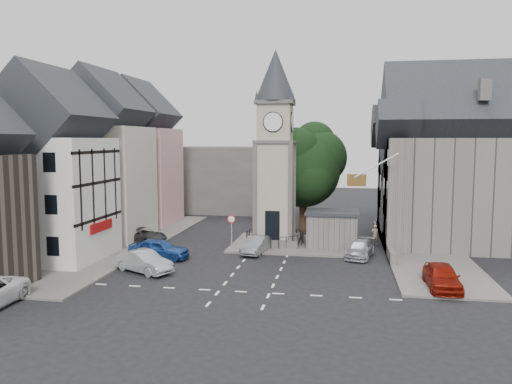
% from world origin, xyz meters
% --- Properties ---
extents(ground, '(120.00, 120.00, 0.00)m').
position_xyz_m(ground, '(0.00, 0.00, 0.00)').
color(ground, black).
rests_on(ground, ground).
extents(pavement_west, '(6.00, 30.00, 0.14)m').
position_xyz_m(pavement_west, '(-12.50, 6.00, 0.07)').
color(pavement_west, '#595651').
rests_on(pavement_west, ground).
extents(pavement_east, '(6.00, 26.00, 0.14)m').
position_xyz_m(pavement_east, '(12.00, 8.00, 0.07)').
color(pavement_east, '#595651').
rests_on(pavement_east, ground).
extents(central_island, '(10.00, 8.00, 0.16)m').
position_xyz_m(central_island, '(1.50, 8.00, 0.08)').
color(central_island, '#595651').
rests_on(central_island, ground).
extents(road_markings, '(20.00, 8.00, 0.01)m').
position_xyz_m(road_markings, '(0.00, -5.50, 0.01)').
color(road_markings, silver).
rests_on(road_markings, ground).
extents(clock_tower, '(4.86, 4.86, 16.25)m').
position_xyz_m(clock_tower, '(0.00, 7.99, 8.12)').
color(clock_tower, '#4C4944').
rests_on(clock_tower, ground).
extents(stone_shelter, '(4.30, 3.30, 3.08)m').
position_xyz_m(stone_shelter, '(4.80, 7.50, 1.55)').
color(stone_shelter, '#5D5A56').
rests_on(stone_shelter, ground).
extents(town_tree, '(7.20, 7.20, 10.80)m').
position_xyz_m(town_tree, '(2.00, 13.00, 6.97)').
color(town_tree, black).
rests_on(town_tree, ground).
extents(warning_sign_post, '(0.70, 0.19, 2.85)m').
position_xyz_m(warning_sign_post, '(-3.20, 5.43, 2.03)').
color(warning_sign_post, black).
rests_on(warning_sign_post, ground).
extents(terrace_pink, '(8.10, 7.60, 12.80)m').
position_xyz_m(terrace_pink, '(-15.50, 16.00, 6.58)').
color(terrace_pink, '#D89D94').
rests_on(terrace_pink, ground).
extents(terrace_cream, '(8.10, 7.60, 12.80)m').
position_xyz_m(terrace_cream, '(-15.50, 8.00, 6.58)').
color(terrace_cream, beige).
rests_on(terrace_cream, ground).
extents(terrace_tudor, '(8.10, 7.60, 12.00)m').
position_xyz_m(terrace_tudor, '(-15.50, 0.00, 6.19)').
color(terrace_tudor, silver).
rests_on(terrace_tudor, ground).
extents(backdrop_west, '(20.00, 10.00, 8.00)m').
position_xyz_m(backdrop_west, '(-12.00, 28.00, 4.00)').
color(backdrop_west, '#4C4944').
rests_on(backdrop_west, ground).
extents(east_building, '(14.40, 11.40, 12.60)m').
position_xyz_m(east_building, '(15.59, 11.00, 6.26)').
color(east_building, '#5D5A56').
rests_on(east_building, ground).
extents(east_boundary_wall, '(0.40, 16.00, 0.90)m').
position_xyz_m(east_boundary_wall, '(9.20, 10.00, 0.45)').
color(east_boundary_wall, '#5D5A56').
rests_on(east_boundary_wall, ground).
extents(flagpole, '(3.68, 0.10, 2.74)m').
position_xyz_m(flagpole, '(8.00, 4.00, 7.00)').
color(flagpole, white).
rests_on(flagpole, ground).
extents(car_west_blue, '(4.58, 1.99, 1.54)m').
position_xyz_m(car_west_blue, '(-7.82, 1.35, 0.77)').
color(car_west_blue, navy).
rests_on(car_west_blue, ground).
extents(car_west_silver, '(4.66, 3.41, 1.46)m').
position_xyz_m(car_west_silver, '(-7.50, -2.37, 0.73)').
color(car_west_silver, '#A6A8AE').
rests_on(car_west_silver, ground).
extents(car_west_grey, '(5.14, 3.53, 1.31)m').
position_xyz_m(car_west_grey, '(-11.50, 6.85, 0.65)').
color(car_west_grey, '#2A2A2D').
rests_on(car_west_grey, ground).
extents(car_island_silver, '(2.03, 4.22, 1.34)m').
position_xyz_m(car_island_silver, '(-1.00, 4.50, 0.67)').
color(car_island_silver, gray).
rests_on(car_island_silver, ground).
extents(car_island_east, '(2.65, 4.55, 1.24)m').
position_xyz_m(car_island_east, '(7.00, 4.50, 0.62)').
color(car_island_east, '#A1A2A9').
rests_on(car_island_east, ground).
extents(car_east_red, '(1.83, 4.53, 1.54)m').
position_xyz_m(car_east_red, '(11.50, -3.00, 0.77)').
color(car_east_red, maroon).
rests_on(car_east_red, ground).
extents(pedestrian, '(0.63, 0.43, 1.70)m').
position_xyz_m(pedestrian, '(8.40, 9.47, 0.85)').
color(pedestrian, beige).
rests_on(pedestrian, ground).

